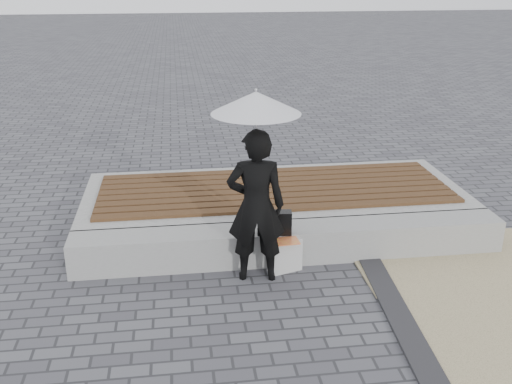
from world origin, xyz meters
TOP-DOWN VIEW (x-y plane):
  - ground at (0.00, 0.00)m, footprint 80.00×80.00m
  - edging_band at (0.75, -0.50)m, footprint 0.61×5.20m
  - seating_ledge at (0.00, 1.60)m, footprint 5.00×0.45m
  - timber_platform at (0.00, 2.80)m, footprint 5.00×2.00m
  - timber_decking at (0.00, 2.80)m, footprint 4.60×1.60m
  - woman at (-0.47, 1.20)m, footprint 0.65×0.47m
  - parasol at (-0.47, 1.20)m, footprint 0.90×0.90m
  - handbag at (-0.23, 1.44)m, footprint 0.39×0.18m
  - canvas_tote at (-0.13, 1.31)m, footprint 0.39×0.25m
  - magazine at (-0.13, 1.26)m, footprint 0.29×0.23m

SIDE VIEW (x-z plane):
  - ground at x=0.00m, z-range 0.00..0.00m
  - edging_band at x=0.75m, z-range 0.00..0.04m
  - canvas_tote at x=-0.13m, z-range 0.00..0.38m
  - seating_ledge at x=0.00m, z-range 0.00..0.40m
  - timber_platform at x=0.00m, z-range 0.00..0.40m
  - magazine at x=-0.13m, z-range 0.38..0.39m
  - timber_decking at x=0.00m, z-range 0.40..0.44m
  - handbag at x=-0.23m, z-range 0.40..0.67m
  - woman at x=-0.47m, z-range 0.00..1.68m
  - parasol at x=-0.47m, z-range 1.36..2.51m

